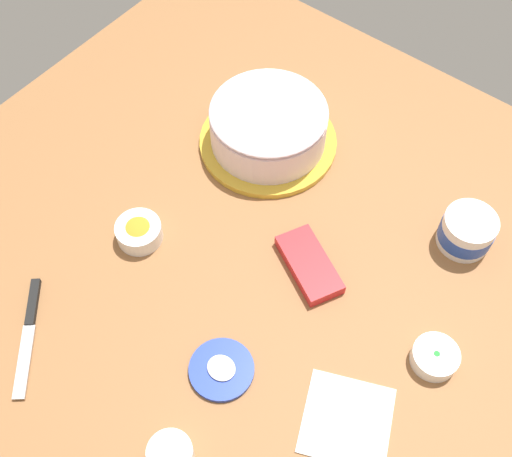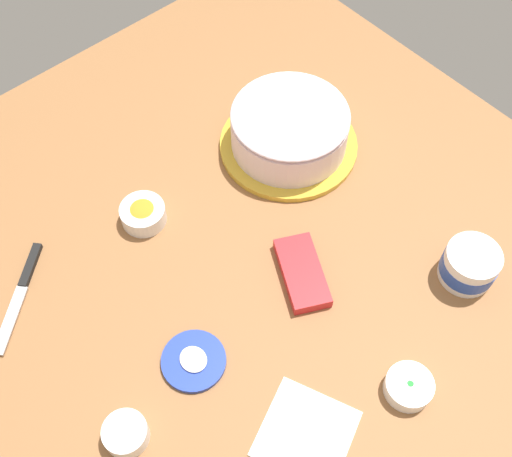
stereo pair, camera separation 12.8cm
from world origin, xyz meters
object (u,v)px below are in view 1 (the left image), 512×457
(frosting_tub_lid, at_px, (221,369))
(sprinkle_bowl_green, at_px, (435,357))
(paper_napkin, at_px, (347,420))
(sprinkle_bowl_orange, at_px, (139,231))
(sprinkle_bowl_rainbow, at_px, (170,454))
(frosting_tub, at_px, (467,231))
(spreading_knife, at_px, (29,326))
(frosted_cake, at_px, (268,126))
(candy_box_lower, at_px, (309,265))

(frosting_tub_lid, height_order, sprinkle_bowl_green, sprinkle_bowl_green)
(paper_napkin, bearing_deg, sprinkle_bowl_orange, -5.44)
(sprinkle_bowl_green, relative_size, paper_napkin, 0.57)
(sprinkle_bowl_rainbow, bearing_deg, frosting_tub, -104.71)
(frosting_tub, height_order, spreading_knife, frosting_tub)
(sprinkle_bowl_orange, bearing_deg, frosted_cake, -98.52)
(sprinkle_bowl_rainbow, bearing_deg, paper_napkin, -130.33)
(candy_box_lower, bearing_deg, paper_napkin, 165.31)
(spreading_knife, xyz_separation_m, paper_napkin, (-0.56, -0.22, -0.00))
(frosting_tub, distance_m, frosting_tub_lid, 0.55)
(frosting_tub_lid, relative_size, spreading_knife, 0.62)
(sprinkle_bowl_orange, distance_m, sprinkle_bowl_green, 0.62)
(sprinkle_bowl_orange, bearing_deg, paper_napkin, 174.56)
(spreading_knife, height_order, paper_napkin, spreading_knife)
(candy_box_lower, distance_m, paper_napkin, 0.31)
(sprinkle_bowl_orange, bearing_deg, sprinkle_bowl_rainbow, 140.35)
(frosting_tub_lid, bearing_deg, candy_box_lower, -90.06)
(frosting_tub_lid, distance_m, candy_box_lower, 0.27)
(frosting_tub_lid, bearing_deg, frosting_tub, -112.23)
(frosting_tub, bearing_deg, frosting_tub_lid, 67.77)
(frosted_cake, bearing_deg, sprinkle_bowl_rainbow, 114.23)
(frosted_cake, relative_size, sprinkle_bowl_green, 3.61)
(frosted_cake, distance_m, sprinkle_bowl_green, 0.59)
(sprinkle_bowl_green, relative_size, candy_box_lower, 0.54)
(frosted_cake, relative_size, spreading_knife, 1.60)
(frosting_tub_lid, bearing_deg, frosted_cake, -61.41)
(frosting_tub_lid, height_order, paper_napkin, frosting_tub_lid)
(spreading_knife, bearing_deg, sprinkle_bowl_rainbow, 178.12)
(sprinkle_bowl_rainbow, distance_m, candy_box_lower, 0.44)
(frosting_tub, height_order, candy_box_lower, frosting_tub)
(frosting_tub_lid, relative_size, candy_box_lower, 0.75)
(candy_box_lower, relative_size, paper_napkin, 1.06)
(frosted_cake, bearing_deg, paper_napkin, 139.91)
(spreading_knife, relative_size, sprinkle_bowl_green, 2.25)
(paper_napkin, bearing_deg, candy_box_lower, -42.05)
(frosting_tub, height_order, frosting_tub_lid, frosting_tub)
(sprinkle_bowl_green, bearing_deg, sprinkle_bowl_rainbow, 58.26)
(sprinkle_bowl_orange, height_order, candy_box_lower, sprinkle_bowl_orange)
(candy_box_lower, bearing_deg, frosting_tub_lid, 117.30)
(frosting_tub, distance_m, sprinkle_bowl_rainbow, 0.70)
(frosting_tub, bearing_deg, sprinkle_bowl_rainbow, 75.29)
(sprinkle_bowl_orange, relative_size, candy_box_lower, 0.59)
(frosting_tub_lid, distance_m, sprinkle_bowl_green, 0.38)
(sprinkle_bowl_rainbow, bearing_deg, spreading_knife, -1.88)
(frosting_tub, relative_size, sprinkle_bowl_rainbow, 1.41)
(spreading_knife, relative_size, sprinkle_bowl_orange, 2.06)
(sprinkle_bowl_green, bearing_deg, paper_napkin, 71.60)
(spreading_knife, distance_m, candy_box_lower, 0.54)
(sprinkle_bowl_orange, height_order, sprinkle_bowl_green, sprinkle_bowl_orange)
(sprinkle_bowl_rainbow, height_order, sprinkle_bowl_green, sprinkle_bowl_rainbow)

